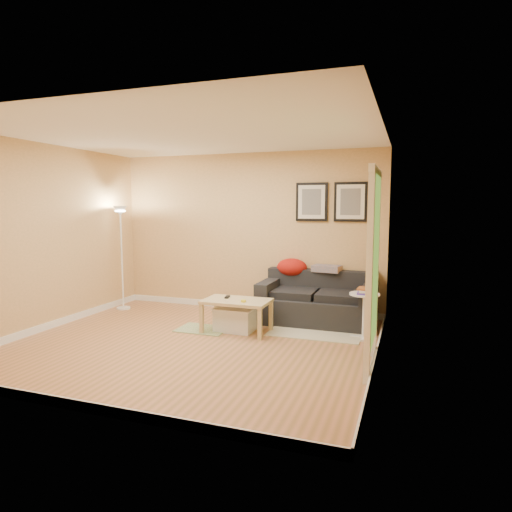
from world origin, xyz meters
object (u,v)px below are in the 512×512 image
object	(u,v)px
storage_bin	(235,319)
book_stack	(365,291)
sofa	(317,298)
floor_lamp	(122,261)
coffee_table	(237,316)
side_table	(364,316)

from	to	relation	value
storage_bin	book_stack	size ratio (longest dim) A/B	2.21
sofa	floor_lamp	xyz separation A→B (m)	(-3.28, -0.21, 0.45)
book_stack	floor_lamp	xyz separation A→B (m)	(-4.03, 0.38, 0.18)
coffee_table	book_stack	distance (m)	1.77
sofa	storage_bin	size ratio (longest dim) A/B	3.13
side_table	coffee_table	bearing A→B (deg)	-170.25
storage_bin	floor_lamp	size ratio (longest dim) A/B	0.31
coffee_table	floor_lamp	bearing A→B (deg)	166.04
coffee_table	book_stack	size ratio (longest dim) A/B	3.70
coffee_table	book_stack	xyz separation A→B (m)	(1.70, 0.27, 0.41)
storage_bin	sofa	bearing A→B (deg)	39.31
sofa	coffee_table	xyz separation A→B (m)	(-0.95, -0.86, -0.15)
side_table	floor_lamp	size ratio (longest dim) A/B	0.35
side_table	storage_bin	bearing A→B (deg)	-172.08
floor_lamp	book_stack	bearing A→B (deg)	-5.35
sofa	storage_bin	world-z (taller)	sofa
coffee_table	floor_lamp	size ratio (longest dim) A/B	0.52
sofa	coffee_table	distance (m)	1.29
coffee_table	floor_lamp	xyz separation A→B (m)	(-2.33, 0.65, 0.60)
coffee_table	side_table	size ratio (longest dim) A/B	1.51
storage_bin	side_table	world-z (taller)	side_table
book_stack	coffee_table	bearing A→B (deg)	-158.01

